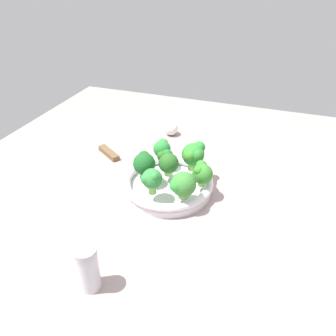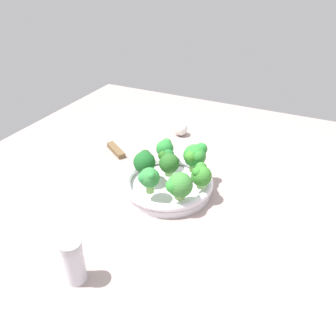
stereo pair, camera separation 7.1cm
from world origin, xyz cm
name	(u,v)px [view 2 (the right image)]	position (x,y,z in cm)	size (l,w,h in cm)	color
ground_plane	(177,197)	(0.00, 0.00, -1.25)	(130.00, 130.00, 2.50)	gray
bowl	(168,184)	(-0.14, -2.82, 1.98)	(23.52, 23.52, 3.88)	white
broccoli_floret_0	(179,185)	(6.24, 3.01, 7.57)	(6.26, 6.02, 6.73)	#9AC869
broccoli_floret_1	(168,162)	(-1.90, -3.51, 7.56)	(5.80, 5.93, 6.34)	#94D369
broccoli_floret_2	(195,156)	(-5.97, 2.19, 8.58)	(6.49, 6.05, 7.70)	#8FCD61
broccoli_floret_3	(201,175)	(-0.36, 5.97, 7.28)	(5.91, 5.08, 5.83)	#94D574
broccoli_floret_4	(145,162)	(1.50, -8.55, 8.13)	(6.45, 5.63, 7.12)	#7FBC5C
broccoli_floret_5	(165,148)	(-7.09, -6.95, 8.07)	(5.30, 4.72, 6.62)	#7CBD54
broccoli_floret_6	(149,178)	(7.34, -4.30, 7.99)	(4.90, 4.89, 6.62)	#8AC95E
knife	(110,144)	(-13.85, -30.12, 0.55)	(16.64, 23.53, 1.50)	silver
garlic_bulb	(181,129)	(-30.61, -12.43, 2.29)	(4.59, 4.59, 4.59)	white
pepper_shaker	(74,261)	(33.03, -6.31, 4.93)	(4.08, 4.08, 9.74)	silver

